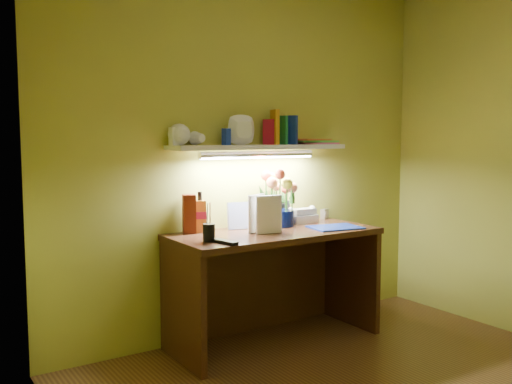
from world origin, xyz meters
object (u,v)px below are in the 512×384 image
(desk, at_px, (275,287))
(desk_clock, at_px, (325,214))
(flower_bouquet, at_px, (278,198))
(whisky_bottle, at_px, (200,212))
(telephone, at_px, (302,215))

(desk, xyz_separation_m, desk_clock, (0.64, 0.25, 0.41))
(flower_bouquet, relative_size, whisky_bottle, 1.45)
(telephone, bearing_deg, flower_bouquet, -173.36)
(flower_bouquet, bearing_deg, desk, -130.90)
(desk, relative_size, telephone, 7.06)
(flower_bouquet, height_order, desk_clock, flower_bouquet)
(telephone, relative_size, whisky_bottle, 0.75)
(desk, xyz_separation_m, whisky_bottle, (-0.43, 0.23, 0.51))
(telephone, xyz_separation_m, whisky_bottle, (-0.80, 0.04, 0.07))
(whisky_bottle, bearing_deg, flower_bouquet, -5.92)
(whisky_bottle, bearing_deg, telephone, -2.75)
(telephone, distance_m, desk_clock, 0.28)
(desk_clock, xyz_separation_m, whisky_bottle, (-1.07, -0.02, 0.10))
(desk, distance_m, desk_clock, 0.80)
(desk_clock, bearing_deg, flower_bouquet, 165.91)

